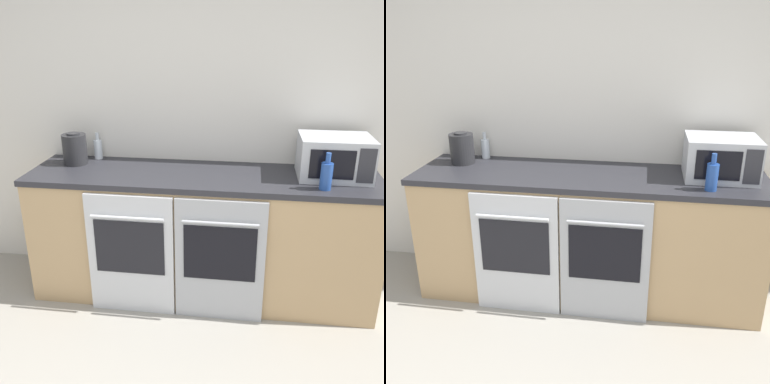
# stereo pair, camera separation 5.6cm
# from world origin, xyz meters

# --- Properties ---
(wall_back) EXTENTS (10.00, 0.06, 2.60)m
(wall_back) POSITION_xyz_m (0.00, 2.14, 1.30)
(wall_back) COLOR silver
(wall_back) RESTS_ON ground_plane
(counter_back) EXTENTS (2.42, 0.65, 0.94)m
(counter_back) POSITION_xyz_m (0.00, 1.80, 0.47)
(counter_back) COLOR tan
(counter_back) RESTS_ON ground_plane
(oven_left) EXTENTS (0.59, 0.06, 0.88)m
(oven_left) POSITION_xyz_m (-0.45, 1.47, 0.45)
(oven_left) COLOR silver
(oven_left) RESTS_ON ground_plane
(oven_right) EXTENTS (0.59, 0.06, 0.88)m
(oven_right) POSITION_xyz_m (0.16, 1.47, 0.45)
(oven_right) COLOR #A8AAAF
(oven_right) RESTS_ON ground_plane
(microwave) EXTENTS (0.46, 0.36, 0.28)m
(microwave) POSITION_xyz_m (0.87, 1.85, 1.07)
(microwave) COLOR #B7BABF
(microwave) RESTS_ON counter_back
(bottle_blue) EXTENTS (0.07, 0.07, 0.24)m
(bottle_blue) POSITION_xyz_m (0.79, 1.60, 1.03)
(bottle_blue) COLOR #234793
(bottle_blue) RESTS_ON counter_back
(bottle_clear) EXTENTS (0.06, 0.06, 0.20)m
(bottle_clear) POSITION_xyz_m (-0.83, 2.05, 1.01)
(bottle_clear) COLOR silver
(bottle_clear) RESTS_ON counter_back
(kettle) EXTENTS (0.17, 0.17, 0.23)m
(kettle) POSITION_xyz_m (-0.95, 1.90, 1.05)
(kettle) COLOR #232326
(kettle) RESTS_ON counter_back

